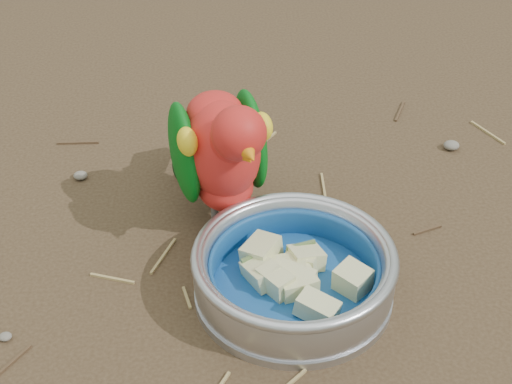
{
  "coord_description": "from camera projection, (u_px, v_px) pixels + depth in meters",
  "views": [
    {
      "loc": [
        -0.04,
        -0.55,
        0.6
      ],
      "look_at": [
        -0.01,
        0.15,
        0.08
      ],
      "focal_mm": 55.0,
      "sensor_mm": 36.0,
      "label": 1
    }
  ],
  "objects": [
    {
      "name": "fruit_wedges",
      "position": [
        294.0,
        274.0,
        0.84
      ],
      "size": [
        0.13,
        0.13,
        0.03
      ],
      "primitive_type": null,
      "color": "beige",
      "rests_on": "food_bowl"
    },
    {
      "name": "ground",
      "position": [
        271.0,
        341.0,
        0.8
      ],
      "size": [
        60.0,
        60.0,
        0.0
      ],
      "primitive_type": "plane",
      "color": "#443220"
    },
    {
      "name": "food_bowl",
      "position": [
        293.0,
        290.0,
        0.85
      ],
      "size": [
        0.22,
        0.22,
        0.02
      ],
      "primitive_type": "cylinder",
      "color": "#B2B2BA",
      "rests_on": "ground"
    },
    {
      "name": "lory_parrot",
      "position": [
        223.0,
        161.0,
        0.9
      ],
      "size": [
        0.18,
        0.25,
        0.19
      ],
      "primitive_type": null,
      "rotation": [
        0.0,
        0.0,
        -2.83
      ],
      "color": "red",
      "rests_on": "ground"
    },
    {
      "name": "ground_debris",
      "position": [
        271.0,
        326.0,
        0.81
      ],
      "size": [
        0.9,
        0.8,
        0.01
      ],
      "primitive_type": null,
      "color": "#A18751",
      "rests_on": "ground"
    },
    {
      "name": "bowl_wall",
      "position": [
        294.0,
        269.0,
        0.83
      ],
      "size": [
        0.22,
        0.22,
        0.04
      ],
      "primitive_type": null,
      "color": "#B2B2BA",
      "rests_on": "food_bowl"
    }
  ]
}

